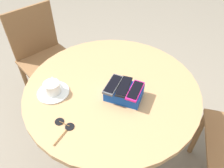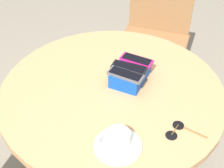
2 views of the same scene
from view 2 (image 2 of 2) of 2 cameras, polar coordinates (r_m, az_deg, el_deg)
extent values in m
cylinder|color=#2D2D2D|center=(1.51, 0.00, -11.36)|extent=(0.07, 0.07, 0.68)
cylinder|color=tan|center=(1.26, 0.00, -1.22)|extent=(0.90, 0.90, 0.03)
cube|color=#0F42AD|center=(1.27, 3.38, 1.85)|extent=(0.19, 0.15, 0.06)
cube|color=white|center=(1.29, 0.85, 2.20)|extent=(0.09, 0.02, 0.03)
cube|color=#D11975|center=(1.29, 4.52, 4.38)|extent=(0.08, 0.14, 0.01)
cube|color=black|center=(1.28, 4.54, 4.60)|extent=(0.07, 0.13, 0.00)
cube|color=black|center=(1.25, 3.13, 3.06)|extent=(0.07, 0.15, 0.01)
cube|color=black|center=(1.24, 3.14, 3.24)|extent=(0.06, 0.13, 0.00)
cube|color=#515156|center=(1.21, 2.51, 1.69)|extent=(0.08, 0.15, 0.01)
cube|color=black|center=(1.20, 2.52, 1.94)|extent=(0.07, 0.13, 0.00)
cylinder|color=white|center=(1.04, 1.06, -11.22)|extent=(0.16, 0.16, 0.01)
cylinder|color=white|center=(1.01, 1.08, -10.06)|extent=(0.08, 0.08, 0.06)
cylinder|color=olive|center=(0.99, 1.10, -9.21)|extent=(0.07, 0.07, 0.00)
torus|color=white|center=(1.01, -1.37, -10.15)|extent=(0.02, 0.05, 0.05)
cylinder|color=black|center=(1.09, 10.80, -9.23)|extent=(0.04, 0.04, 0.00)
cylinder|color=black|center=(1.12, 12.02, -7.39)|extent=(0.04, 0.04, 0.00)
cylinder|color=brown|center=(1.10, 11.44, -8.19)|extent=(0.05, 0.02, 0.00)
cylinder|color=brown|center=(1.11, 15.02, -8.53)|extent=(0.03, 0.08, 0.00)
cube|color=brown|center=(1.99, 7.11, 6.74)|extent=(0.46, 0.46, 0.02)
cylinder|color=brown|center=(2.02, 0.02, -0.61)|extent=(0.04, 0.04, 0.45)
cylinder|color=brown|center=(1.96, 10.71, -2.98)|extent=(0.04, 0.04, 0.45)
cylinder|color=brown|center=(2.31, 3.13, 5.25)|extent=(0.04, 0.04, 0.45)
cylinder|color=brown|center=(2.26, 12.52, 3.33)|extent=(0.04, 0.04, 0.45)
camera|label=1|loc=(1.19, 49.15, 27.09)|focal=35.00mm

